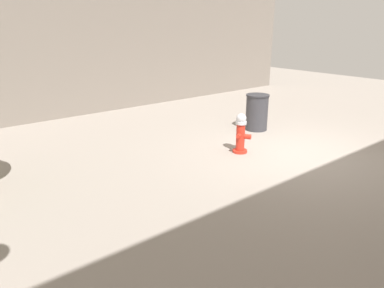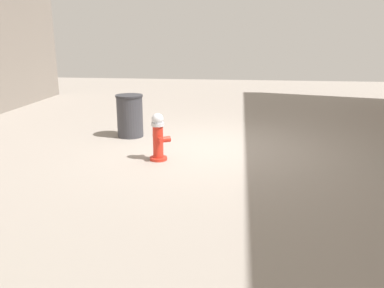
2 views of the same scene
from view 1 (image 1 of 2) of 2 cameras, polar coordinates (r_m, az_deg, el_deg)
name	(u,v)px [view 1 (image 1 of 2)]	position (r m, az deg, el deg)	size (l,w,h in m)	color
ground_plane	(299,154)	(7.80, 16.55, -1.54)	(23.40, 23.40, 0.00)	gray
fire_hydrant	(241,133)	(7.52, 7.71, 1.69)	(0.37, 0.39, 0.83)	red
trash_bin	(257,112)	(9.23, 10.19, 4.96)	(0.57, 0.57, 0.90)	#38383D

